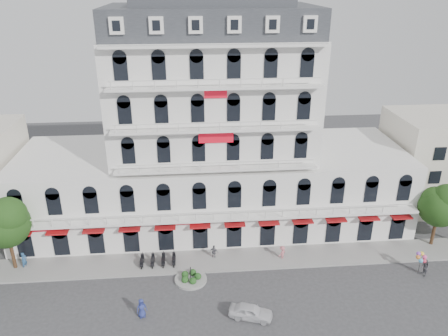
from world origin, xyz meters
TOP-DOWN VIEW (x-y plane):
  - ground at (0.00, 0.00)m, footprint 120.00×120.00m
  - sidewalk at (0.00, 9.00)m, footprint 53.00×4.00m
  - main_building at (0.00, 18.00)m, footprint 45.00×15.00m
  - flank_building_east at (30.00, 20.00)m, footprint 14.00×10.00m
  - traffic_island at (-3.00, 6.00)m, footprint 3.20×3.20m
  - parked_scooter_row at (-6.35, 8.80)m, footprint 4.40×1.80m
  - tree_west_inner at (-20.95, 9.48)m, footprint 4.76×4.76m
  - tree_east_inner at (24.05, 9.98)m, footprint 4.40×4.37m
  - parked_car at (2.19, 0.38)m, footprint 4.14×2.65m
  - pedestrian_left at (-7.36, 1.32)m, footprint 1.07×0.89m
  - pedestrian_mid at (-0.45, 9.50)m, footprint 1.03×0.75m
  - pedestrian_right at (6.73, 8.74)m, footprint 1.19×1.14m
  - pedestrian_far at (-20.00, 9.50)m, footprint 0.67×0.79m
  - balloon_vendor at (20.27, 4.92)m, footprint 1.32×1.27m

SIDE VIEW (x-z plane):
  - ground at x=0.00m, z-range 0.00..0.00m
  - parked_scooter_row at x=-6.35m, z-range -0.55..0.55m
  - sidewalk at x=0.00m, z-range 0.00..0.16m
  - traffic_island at x=-3.00m, z-range -0.54..1.06m
  - parked_car at x=2.19m, z-range 0.00..1.31m
  - pedestrian_right at x=6.73m, z-range 0.00..1.62m
  - pedestrian_mid at x=-0.45m, z-range 0.00..1.63m
  - pedestrian_far at x=-20.00m, z-range 0.00..1.85m
  - pedestrian_left at x=-7.36m, z-range 0.00..1.89m
  - balloon_vendor at x=20.27m, z-range 0.03..2.48m
  - tree_east_inner at x=24.05m, z-range 1.43..9.00m
  - tree_west_inner at x=-20.95m, z-range 1.56..9.81m
  - flank_building_east at x=30.00m, z-range 0.00..12.00m
  - main_building at x=0.00m, z-range -2.94..22.86m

